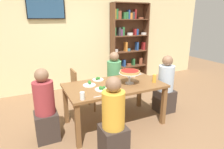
{
  "coord_description": "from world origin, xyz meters",
  "views": [
    {
      "loc": [
        -1.37,
        -2.79,
        1.86
      ],
      "look_at": [
        0.0,
        0.1,
        0.89
      ],
      "focal_mm": 30.93,
      "sensor_mm": 36.0,
      "label": 1
    }
  ],
  "objects_px": {
    "diner_head_east": "(165,88)",
    "deep_dish_pizza_stand": "(130,73)",
    "diner_far_right": "(114,82)",
    "salad_plate_near_diner": "(89,84)",
    "cutlery_fork_near": "(140,74)",
    "cutlery_knife_near": "(99,96)",
    "diner_head_west": "(45,110)",
    "salad_plate_far_diner": "(98,79)",
    "water_glass_clear_spare": "(82,96)",
    "salad_plate_spare": "(102,89)",
    "dining_table": "(114,89)",
    "cutlery_fork_far": "(115,93)",
    "chair_far_left": "(80,88)",
    "beer_glass_amber_tall": "(154,79)",
    "television": "(46,7)",
    "water_glass_clear_far": "(134,74)",
    "diner_near_left": "(113,124)",
    "water_glass_clear_near": "(130,75)",
    "bookshelf": "(128,41)"
  },
  "relations": [
    {
      "from": "water_glass_clear_spare",
      "to": "cutlery_fork_near",
      "type": "xyz_separation_m",
      "value": [
        1.39,
        0.67,
        -0.05
      ]
    },
    {
      "from": "diner_head_west",
      "to": "cutlery_knife_near",
      "type": "distance_m",
      "value": 0.87
    },
    {
      "from": "dining_table",
      "to": "television",
      "type": "distance_m",
      "value": 2.64
    },
    {
      "from": "salad_plate_near_diner",
      "to": "water_glass_clear_spare",
      "type": "bearing_deg",
      "value": -118.45
    },
    {
      "from": "salad_plate_near_diner",
      "to": "water_glass_clear_near",
      "type": "distance_m",
      "value": 0.82
    },
    {
      "from": "diner_far_right",
      "to": "salad_plate_near_diner",
      "type": "relative_size",
      "value": 5.34
    },
    {
      "from": "diner_head_west",
      "to": "diner_near_left",
      "type": "xyz_separation_m",
      "value": [
        0.77,
        -0.79,
        0.0
      ]
    },
    {
      "from": "water_glass_clear_spare",
      "to": "cutlery_fork_far",
      "type": "height_order",
      "value": "water_glass_clear_spare"
    },
    {
      "from": "bookshelf",
      "to": "diner_head_east",
      "type": "height_order",
      "value": "bookshelf"
    },
    {
      "from": "dining_table",
      "to": "water_glass_clear_far",
      "type": "xyz_separation_m",
      "value": [
        0.53,
        0.24,
        0.14
      ]
    },
    {
      "from": "cutlery_fork_near",
      "to": "cutlery_knife_near",
      "type": "height_order",
      "value": "same"
    },
    {
      "from": "deep_dish_pizza_stand",
      "to": "cutlery_fork_far",
      "type": "xyz_separation_m",
      "value": [
        -0.43,
        -0.28,
        -0.19
      ]
    },
    {
      "from": "salad_plate_spare",
      "to": "diner_head_west",
      "type": "bearing_deg",
      "value": 168.78
    },
    {
      "from": "diner_far_right",
      "to": "cutlery_fork_near",
      "type": "relative_size",
      "value": 6.39
    },
    {
      "from": "water_glass_clear_near",
      "to": "diner_far_right",
      "type": "bearing_deg",
      "value": 94.98
    },
    {
      "from": "dining_table",
      "to": "cutlery_knife_near",
      "type": "distance_m",
      "value": 0.57
    },
    {
      "from": "television",
      "to": "salad_plate_spare",
      "type": "bearing_deg",
      "value": -78.92
    },
    {
      "from": "chair_far_left",
      "to": "salad_plate_spare",
      "type": "bearing_deg",
      "value": 7.53
    },
    {
      "from": "salad_plate_near_diner",
      "to": "cutlery_fork_far",
      "type": "height_order",
      "value": "salad_plate_near_diner"
    },
    {
      "from": "diner_head_west",
      "to": "water_glass_clear_spare",
      "type": "bearing_deg",
      "value": -39.9
    },
    {
      "from": "diner_head_east",
      "to": "deep_dish_pizza_stand",
      "type": "relative_size",
      "value": 3.09
    },
    {
      "from": "diner_head_east",
      "to": "salad_plate_near_diner",
      "type": "height_order",
      "value": "diner_head_east"
    },
    {
      "from": "diner_far_right",
      "to": "television",
      "type": "bearing_deg",
      "value": -140.37
    },
    {
      "from": "salad_plate_spare",
      "to": "salad_plate_far_diner",
      "type": "bearing_deg",
      "value": 75.4
    },
    {
      "from": "diner_head_west",
      "to": "diner_near_left",
      "type": "height_order",
      "value": "same"
    },
    {
      "from": "cutlery_fork_near",
      "to": "diner_head_west",
      "type": "bearing_deg",
      "value": 0.65
    },
    {
      "from": "bookshelf",
      "to": "salad_plate_spare",
      "type": "relative_size",
      "value": 10.41
    },
    {
      "from": "diner_far_right",
      "to": "cutlery_fork_near",
      "type": "distance_m",
      "value": 0.63
    },
    {
      "from": "television",
      "to": "salad_plate_spare",
      "type": "relative_size",
      "value": 4.02
    },
    {
      "from": "water_glass_clear_far",
      "to": "cutlery_knife_near",
      "type": "bearing_deg",
      "value": -147.39
    },
    {
      "from": "chair_far_left",
      "to": "beer_glass_amber_tall",
      "type": "distance_m",
      "value": 1.47
    },
    {
      "from": "water_glass_clear_spare",
      "to": "cutlery_fork_near",
      "type": "height_order",
      "value": "water_glass_clear_spare"
    },
    {
      "from": "deep_dish_pizza_stand",
      "to": "dining_table",
      "type": "bearing_deg",
      "value": 165.09
    },
    {
      "from": "diner_near_left",
      "to": "diner_far_right",
      "type": "bearing_deg",
      "value": -26.27
    },
    {
      "from": "water_glass_clear_near",
      "to": "cutlery_knife_near",
      "type": "distance_m",
      "value": 1.02
    },
    {
      "from": "diner_near_left",
      "to": "cutlery_knife_near",
      "type": "xyz_separation_m",
      "value": [
        -0.04,
        0.39,
        0.25
      ]
    },
    {
      "from": "chair_far_left",
      "to": "cutlery_knife_near",
      "type": "distance_m",
      "value": 1.13
    },
    {
      "from": "diner_head_east",
      "to": "beer_glass_amber_tall",
      "type": "height_order",
      "value": "diner_head_east"
    },
    {
      "from": "deep_dish_pizza_stand",
      "to": "beer_glass_amber_tall",
      "type": "xyz_separation_m",
      "value": [
        0.42,
        -0.14,
        -0.13
      ]
    },
    {
      "from": "water_glass_clear_far",
      "to": "salad_plate_near_diner",
      "type": "bearing_deg",
      "value": -173.88
    },
    {
      "from": "salad_plate_near_diner",
      "to": "water_glass_clear_spare",
      "type": "xyz_separation_m",
      "value": [
        -0.28,
        -0.51,
        0.04
      ]
    },
    {
      "from": "salad_plate_near_diner",
      "to": "cutlery_fork_far",
      "type": "bearing_deg",
      "value": -64.94
    },
    {
      "from": "deep_dish_pizza_stand",
      "to": "water_glass_clear_spare",
      "type": "height_order",
      "value": "deep_dish_pizza_stand"
    },
    {
      "from": "salad_plate_far_diner",
      "to": "cutlery_fork_near",
      "type": "bearing_deg",
      "value": -2.11
    },
    {
      "from": "dining_table",
      "to": "diner_far_right",
      "type": "height_order",
      "value": "diner_far_right"
    },
    {
      "from": "salad_plate_far_diner",
      "to": "salad_plate_spare",
      "type": "bearing_deg",
      "value": -104.6
    },
    {
      "from": "television",
      "to": "chair_far_left",
      "type": "xyz_separation_m",
      "value": [
        0.33,
        -1.37,
        -1.57
      ]
    },
    {
      "from": "cutlery_fork_near",
      "to": "chair_far_left",
      "type": "bearing_deg",
      "value": -28.72
    },
    {
      "from": "salad_plate_near_diner",
      "to": "water_glass_clear_far",
      "type": "xyz_separation_m",
      "value": [
        0.93,
        0.1,
        0.03
      ]
    },
    {
      "from": "deep_dish_pizza_stand",
      "to": "television",
      "type": "bearing_deg",
      "value": 114.53
    }
  ]
}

